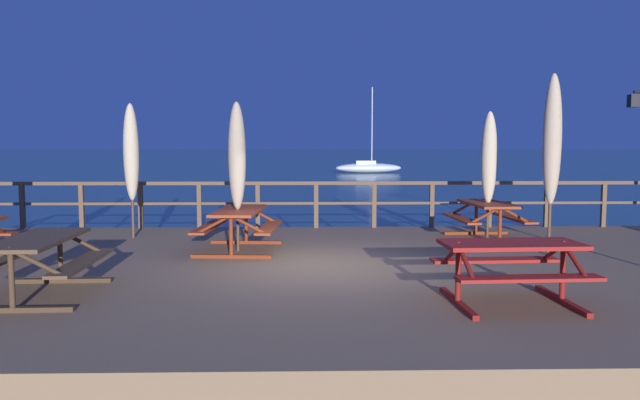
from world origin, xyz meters
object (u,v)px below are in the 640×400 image
object	(u,v)px
patio_umbrella_tall_back_left	(237,157)
patio_umbrella_tall_front	(131,153)
picnic_table_back_right	(239,220)
sailboat_distant	(368,167)
patio_umbrella_tall_back_right	(489,158)
picnic_table_mid_right	(38,253)
picnic_table_mid_centre	(511,260)
picnic_table_front_right	(488,213)
patio_umbrella_short_front	(552,140)

from	to	relation	value
patio_umbrella_tall_back_left	patio_umbrella_tall_front	size ratio (longest dim) A/B	0.97
picnic_table_back_right	sailboat_distant	distance (m)	45.38
patio_umbrella_tall_back_right	patio_umbrella_tall_front	distance (m)	7.36
picnic_table_mid_right	patio_umbrella_tall_back_right	size ratio (longest dim) A/B	0.74
picnic_table_mid_centre	patio_umbrella_tall_back_left	size ratio (longest dim) A/B	0.64
picnic_table_mid_centre	patio_umbrella_tall_back_left	xyz separation A→B (m)	(-3.75, 3.84, 1.18)
picnic_table_back_right	picnic_table_mid_centre	bearing A→B (deg)	-46.35
picnic_table_front_right	patio_umbrella_short_front	bearing A→B (deg)	-72.47
picnic_table_back_right	sailboat_distant	xyz separation A→B (m)	(6.95, 44.84, -0.71)
picnic_table_back_right	picnic_table_mid_centre	world-z (taller)	same
patio_umbrella_tall_back_left	patio_umbrella_short_front	size ratio (longest dim) A/B	0.86
picnic_table_back_right	patio_umbrella_tall_back_right	xyz separation A→B (m)	(4.98, 1.25, 1.11)
picnic_table_back_right	patio_umbrella_tall_back_left	bearing A→B (deg)	-100.75
patio_umbrella_short_front	patio_umbrella_tall_back_right	size ratio (longest dim) A/B	1.21
patio_umbrella_tall_back_left	sailboat_distant	world-z (taller)	sailboat_distant
picnic_table_mid_right	patio_umbrella_short_front	world-z (taller)	patio_umbrella_short_front
patio_umbrella_tall_front	patio_umbrella_short_front	bearing A→B (deg)	-15.25
picnic_table_back_right	picnic_table_mid_right	world-z (taller)	same
picnic_table_mid_right	patio_umbrella_short_front	bearing A→B (deg)	19.93
patio_umbrella_short_front	picnic_table_front_right	bearing A→B (deg)	107.53
picnic_table_mid_centre	picnic_table_back_right	bearing A→B (deg)	133.65
patio_umbrella_tall_back_right	patio_umbrella_short_front	bearing A→B (deg)	-73.22
patio_umbrella_tall_back_left	patio_umbrella_tall_front	bearing A→B (deg)	145.08
picnic_table_mid_centre	picnic_table_mid_right	distance (m)	5.98
picnic_table_mid_right	picnic_table_front_right	xyz separation A→B (m)	(7.18, 4.61, -0.00)
patio_umbrella_short_front	picnic_table_mid_centre	bearing A→B (deg)	-118.29
picnic_table_mid_centre	patio_umbrella_tall_back_right	size ratio (longest dim) A/B	0.66
patio_umbrella_short_front	patio_umbrella_tall_front	distance (m)	8.20
picnic_table_mid_right	patio_umbrella_tall_back_right	world-z (taller)	patio_umbrella_tall_back_right
picnic_table_mid_centre	patio_umbrella_tall_front	distance (m)	8.31
patio_umbrella_short_front	patio_umbrella_tall_front	world-z (taller)	patio_umbrella_short_front
picnic_table_mid_centre	sailboat_distant	distance (m)	48.87
picnic_table_mid_centre	sailboat_distant	bearing A→B (deg)	86.23
picnic_table_mid_centre	sailboat_distant	xyz separation A→B (m)	(3.21, 48.76, -0.70)
patio_umbrella_tall_back_right	sailboat_distant	bearing A→B (deg)	87.41
picnic_table_front_right	patio_umbrella_tall_back_left	size ratio (longest dim) A/B	0.68
patio_umbrella_short_front	patio_umbrella_tall_back_right	xyz separation A→B (m)	(-0.55, 1.83, -0.35)
picnic_table_mid_centre	patio_umbrella_short_front	xyz separation A→B (m)	(1.79, 3.33, 1.47)
patio_umbrella_tall_back_right	patio_umbrella_tall_front	size ratio (longest dim) A/B	0.94
patio_umbrella_tall_back_left	patio_umbrella_tall_front	xyz separation A→B (m)	(-2.36, 1.65, 0.05)
picnic_table_back_right	patio_umbrella_tall_front	size ratio (longest dim) A/B	0.72
patio_umbrella_tall_back_left	patio_umbrella_tall_back_right	world-z (taller)	patio_umbrella_tall_back_left
picnic_table_back_right	picnic_table_mid_right	size ratio (longest dim) A/B	1.04
picnic_table_mid_right	patio_umbrella_tall_back_right	xyz separation A→B (m)	(7.20, 4.64, 1.11)
patio_umbrella_tall_front	patio_umbrella_tall_back_right	bearing A→B (deg)	-2.49
patio_umbrella_tall_back_left	patio_umbrella_tall_back_right	size ratio (longest dim) A/B	1.04
picnic_table_front_right	sailboat_distant	distance (m)	43.68
picnic_table_mid_right	sailboat_distant	bearing A→B (deg)	79.24
picnic_table_mid_right	patio_umbrella_tall_back_left	bearing A→B (deg)	56.39
patio_umbrella_tall_back_left	picnic_table_front_right	bearing A→B (deg)	14.55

